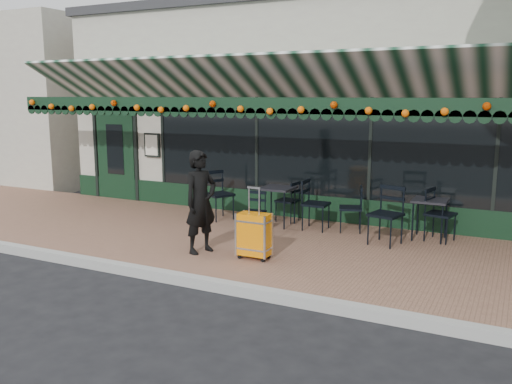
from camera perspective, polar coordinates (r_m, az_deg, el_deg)
The scene contains 16 objects.
ground at distance 7.82m, azimuth -6.39°, elevation -9.64°, with size 80.00×80.00×0.00m, color black.
sidewalk at distance 9.45m, azimuth 0.22°, elevation -5.57°, with size 18.00×4.00×0.15m, color brown.
curb at distance 7.73m, azimuth -6.72°, elevation -9.29°, with size 18.00×0.16×0.15m, color #9E9E99.
restaurant_building at distance 14.56m, azimuth 10.57°, elevation 8.57°, with size 12.00×9.60×4.50m.
neighbor_building_left at distance 22.15m, azimuth -24.04°, elevation 8.70°, with size 12.00×8.00×4.80m, color #BCB9A5.
woman at distance 8.62m, azimuth -5.84°, elevation -1.05°, with size 0.60×0.39×1.64m, color black.
suitcase at distance 8.32m, azimuth -0.21°, elevation -4.58°, with size 0.49×0.27×1.11m.
cafe_table_a at distance 9.84m, azimuth 17.88°, elevation -1.16°, with size 0.58×0.58×0.71m.
cafe_table_b at distance 10.41m, azimuth 2.29°, elevation 0.11°, with size 0.61×0.61×0.75m.
chair_a_left at distance 10.12m, azimuth 9.93°, elevation -1.73°, with size 0.43×0.43×0.86m, color black, non-canonical shape.
chair_a_right at distance 9.83m, azimuth 18.85°, elevation -2.28°, with size 0.46×0.46×0.93m, color black, non-canonical shape.
chair_a_front at distance 9.34m, azimuth 13.49°, elevation -2.40°, with size 0.50×0.50×1.00m, color black, non-canonical shape.
chair_b_left at distance 10.78m, azimuth 3.34°, elevation -0.96°, with size 0.41×0.41×0.82m, color black, non-canonical shape.
chair_b_right at distance 10.15m, azimuth 6.33°, elevation -1.33°, with size 0.48×0.48×0.95m, color black, non-canonical shape.
chair_b_front at distance 9.81m, azimuth -0.27°, elevation -2.19°, with size 0.39×0.39×0.78m, color black, non-canonical shape.
chair_solo at distance 10.97m, azimuth -3.88°, elevation -0.31°, with size 0.50×0.50×1.00m, color black, non-canonical shape.
Camera 1 is at (4.03, -6.15, 2.65)m, focal length 38.00 mm.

